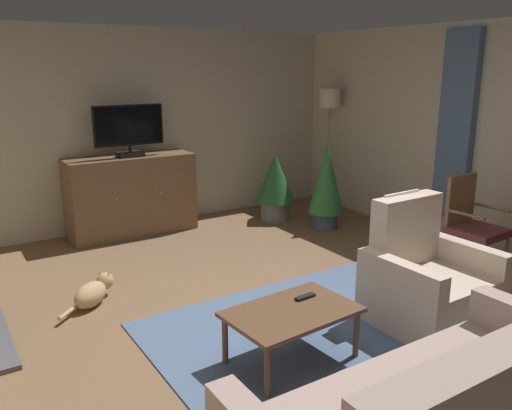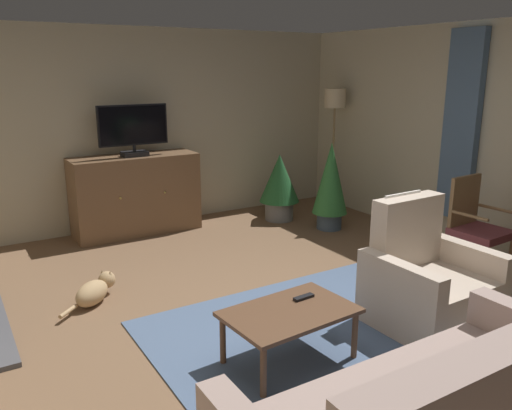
% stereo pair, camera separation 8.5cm
% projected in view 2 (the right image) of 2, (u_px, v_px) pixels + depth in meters
% --- Properties ---
extents(ground_plane, '(6.46, 7.27, 0.04)m').
position_uv_depth(ground_plane, '(283.00, 323.00, 4.40)').
color(ground_plane, brown).
extents(wall_back, '(6.46, 0.10, 2.58)m').
position_uv_depth(wall_back, '(140.00, 129.00, 6.86)').
color(wall_back, '#B2A88E').
rests_on(wall_back, ground_plane).
extents(curtain_panel_far, '(0.10, 0.44, 2.17)m').
position_uv_depth(curtain_panel_far, '(461.00, 126.00, 5.98)').
color(curtain_panel_far, slate).
extents(rug_central, '(2.74, 2.02, 0.01)m').
position_uv_depth(rug_central, '(326.00, 332.00, 4.21)').
color(rug_central, slate).
rests_on(rug_central, ground_plane).
extents(tv_cabinet, '(1.58, 0.57, 1.00)m').
position_uv_depth(tv_cabinet, '(136.00, 196.00, 6.66)').
color(tv_cabinet, '#4A3523').
rests_on(tv_cabinet, ground_plane).
extents(television, '(0.87, 0.20, 0.64)m').
position_uv_depth(television, '(133.00, 129.00, 6.40)').
color(television, black).
rests_on(television, tv_cabinet).
extents(coffee_table, '(0.96, 0.65, 0.40)m').
position_uv_depth(coffee_table, '(290.00, 316.00, 3.71)').
color(coffee_table, brown).
rests_on(coffee_table, ground_plane).
extents(tv_remote, '(0.17, 0.06, 0.02)m').
position_uv_depth(tv_remote, '(304.00, 297.00, 3.88)').
color(tv_remote, black).
rests_on(tv_remote, coffee_table).
extents(armchair_by_fireplace, '(0.96, 0.83, 1.05)m').
position_uv_depth(armchair_by_fireplace, '(428.00, 285.00, 4.32)').
color(armchair_by_fireplace, '#C6B29E').
rests_on(armchair_by_fireplace, ground_plane).
extents(side_chair_tucked_against_wall, '(0.53, 0.52, 1.01)m').
position_uv_depth(side_chair_tucked_against_wall, '(476.00, 224.00, 5.31)').
color(side_chair_tucked_against_wall, brown).
rests_on(side_chair_tucked_against_wall, ground_plane).
extents(potted_plant_tall_palm_by_window, '(0.55, 0.55, 0.93)m').
position_uv_depth(potted_plant_tall_palm_by_window, '(279.00, 184.00, 7.20)').
color(potted_plant_tall_palm_by_window, slate).
rests_on(potted_plant_tall_palm_by_window, ground_plane).
extents(potted_plant_small_fern_corner, '(0.46, 0.46, 1.15)m').
position_uv_depth(potted_plant_small_fern_corner, '(331.00, 183.00, 6.77)').
color(potted_plant_small_fern_corner, '#3D4C5B').
rests_on(potted_plant_small_fern_corner, ground_plane).
extents(cat, '(0.60, 0.50, 0.23)m').
position_uv_depth(cat, '(95.00, 291.00, 4.72)').
color(cat, tan).
rests_on(cat, ground_plane).
extents(floor_lamp, '(0.30, 0.30, 1.78)m').
position_uv_depth(floor_lamp, '(335.00, 114.00, 7.53)').
color(floor_lamp, '#4C4233').
rests_on(floor_lamp, ground_plane).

